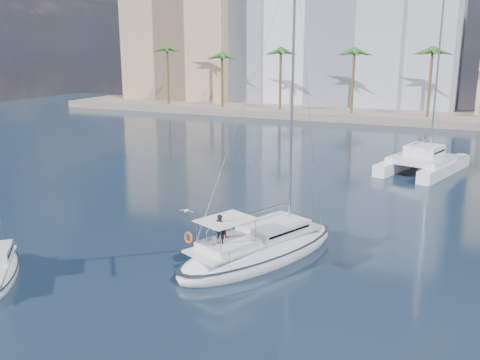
% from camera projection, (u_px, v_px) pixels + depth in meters
% --- Properties ---
extents(ground, '(160.00, 160.00, 0.00)m').
position_uv_depth(ground, '(238.00, 247.00, 31.90)').
color(ground, black).
rests_on(ground, ground).
extents(quay, '(120.00, 14.00, 1.20)m').
position_uv_depth(quay, '(393.00, 116.00, 85.82)').
color(quay, gray).
rests_on(quay, ground).
extents(building_modern, '(42.00, 16.00, 28.00)m').
position_uv_depth(building_modern, '(340.00, 32.00, 97.86)').
color(building_modern, white).
rests_on(building_modern, ground).
extents(building_tan_left, '(22.00, 14.00, 22.00)m').
position_uv_depth(building_tan_left, '(187.00, 48.00, 106.82)').
color(building_tan_left, tan).
rests_on(building_tan_left, ground).
extents(palm_left, '(3.60, 3.60, 12.30)m').
position_uv_depth(palm_left, '(193.00, 53.00, 93.22)').
color(palm_left, brown).
rests_on(palm_left, ground).
extents(palm_centre, '(3.60, 3.60, 12.30)m').
position_uv_depth(palm_centre, '(393.00, 55.00, 79.89)').
color(palm_centre, brown).
rests_on(palm_centre, ground).
extents(main_sloop, '(7.96, 12.05, 17.13)m').
position_uv_depth(main_sloop, '(260.00, 249.00, 30.11)').
color(main_sloop, white).
rests_on(main_sloop, ground).
extents(catamaran, '(8.03, 11.68, 15.67)m').
position_uv_depth(catamaran, '(423.00, 160.00, 50.74)').
color(catamaran, white).
rests_on(catamaran, ground).
extents(seagull, '(1.14, 0.49, 0.21)m').
position_uv_depth(seagull, '(186.00, 211.00, 37.84)').
color(seagull, silver).
rests_on(seagull, ground).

